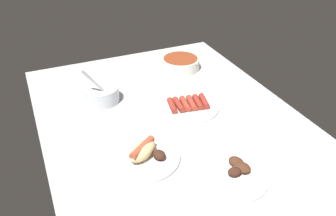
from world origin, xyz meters
TOP-DOWN VIEW (x-y plane):
  - ground_plane at (0.00, 0.00)cm, footprint 120.00×90.00cm
  - plate_hotdog_assembled at (16.15, -16.75)cm, footprint 23.09×23.09cm
  - bowl_chili at (-36.12, 20.29)cm, footprint 17.11×17.11cm
  - bowl_coleslaw at (-22.47, -19.79)cm, footprint 13.75×13.75cm
  - plate_sausages at (-4.50, 8.70)cm, footprint 22.87×22.87cm
  - plate_grilled_meat at (33.61, 4.55)cm, footprint 21.23×21.23cm

SIDE VIEW (x-z plane):
  - ground_plane at x=0.00cm, z-range -3.00..0.00cm
  - plate_grilled_meat at x=33.61cm, z-range -0.87..2.60cm
  - plate_sausages at x=-4.50cm, z-range -0.58..2.69cm
  - plate_hotdog_assembled at x=16.15cm, z-range -1.11..4.50cm
  - bowl_chili at x=-36.12cm, z-range 0.24..5.41cm
  - bowl_coleslaw at x=-22.47cm, z-range -4.44..11.33cm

